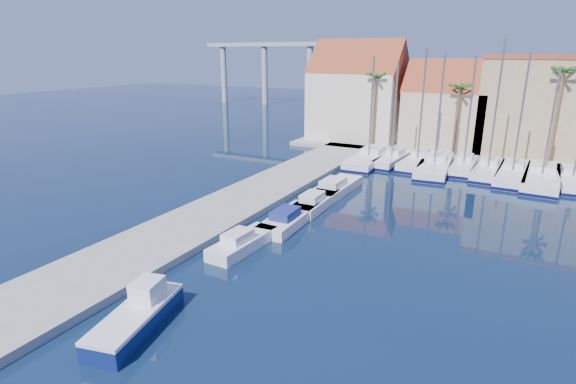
% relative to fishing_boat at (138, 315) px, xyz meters
% --- Properties ---
extents(ground, '(260.00, 260.00, 0.00)m').
position_rel_fishing_boat_xyz_m(ground, '(3.24, 1.02, -0.64)').
color(ground, black).
rests_on(ground, ground).
extents(quay_west, '(6.00, 77.00, 0.50)m').
position_rel_fishing_boat_xyz_m(quay_west, '(-5.76, 14.52, -0.39)').
color(quay_west, gray).
rests_on(quay_west, ground).
extents(shore_north, '(54.00, 16.00, 0.50)m').
position_rel_fishing_boat_xyz_m(shore_north, '(13.24, 49.02, -0.39)').
color(shore_north, gray).
rests_on(shore_north, ground).
extents(fishing_boat, '(3.01, 5.80, 1.94)m').
position_rel_fishing_boat_xyz_m(fishing_boat, '(0.00, 0.00, 0.00)').
color(fishing_boat, navy).
rests_on(fishing_boat, ground).
extents(motorboat_west_0, '(2.11, 5.70, 1.40)m').
position_rel_fishing_boat_xyz_m(motorboat_west_0, '(-0.56, 9.50, -0.13)').
color(motorboat_west_0, white).
rests_on(motorboat_west_0, ground).
extents(motorboat_west_1, '(2.38, 6.79, 1.40)m').
position_rel_fishing_boat_xyz_m(motorboat_west_1, '(0.04, 14.73, -0.13)').
color(motorboat_west_1, white).
rests_on(motorboat_west_1, ground).
extents(motorboat_west_2, '(2.15, 6.35, 1.40)m').
position_rel_fishing_boat_xyz_m(motorboat_west_2, '(0.14, 19.13, -0.13)').
color(motorboat_west_2, white).
rests_on(motorboat_west_2, ground).
extents(motorboat_west_3, '(2.52, 7.47, 1.40)m').
position_rel_fishing_boat_xyz_m(motorboat_west_3, '(0.04, 23.85, -0.13)').
color(motorboat_west_3, white).
rests_on(motorboat_west_3, ground).
extents(sailboat_0, '(3.41, 11.71, 11.78)m').
position_rel_fishing_boat_xyz_m(sailboat_0, '(-0.91, 36.73, -0.09)').
color(sailboat_0, white).
rests_on(sailboat_0, ground).
extents(sailboat_1, '(2.84, 8.51, 11.21)m').
position_rel_fishing_boat_xyz_m(sailboat_1, '(1.63, 37.19, -0.05)').
color(sailboat_1, white).
rests_on(sailboat_1, ground).
extents(sailboat_2, '(2.99, 9.37, 12.61)m').
position_rel_fishing_boat_xyz_m(sailboat_2, '(4.41, 37.67, -0.04)').
color(sailboat_2, white).
rests_on(sailboat_2, ground).
extents(sailboat_3, '(4.03, 11.95, 12.16)m').
position_rel_fishing_boat_xyz_m(sailboat_3, '(6.40, 36.59, -0.08)').
color(sailboat_3, white).
rests_on(sailboat_3, ground).
extents(sailboat_4, '(2.20, 8.09, 11.89)m').
position_rel_fishing_boat_xyz_m(sailboat_4, '(9.23, 37.77, -0.03)').
color(sailboat_4, white).
rests_on(sailboat_4, ground).
extents(sailboat_5, '(2.87, 9.07, 13.46)m').
position_rel_fishing_boat_xyz_m(sailboat_5, '(11.72, 37.07, -0.02)').
color(sailboat_5, white).
rests_on(sailboat_5, ground).
extents(sailboat_6, '(3.12, 10.53, 12.24)m').
position_rel_fishing_boat_xyz_m(sailboat_6, '(14.01, 36.74, -0.07)').
color(sailboat_6, white).
rests_on(sailboat_6, ground).
extents(sailboat_7, '(3.77, 12.07, 11.02)m').
position_rel_fishing_boat_xyz_m(sailboat_7, '(16.63, 36.65, -0.09)').
color(sailboat_7, white).
rests_on(sailboat_7, ground).
extents(sailboat_8, '(2.96, 9.62, 13.95)m').
position_rel_fishing_boat_xyz_m(sailboat_8, '(19.16, 37.05, -0.03)').
color(sailboat_8, white).
rests_on(sailboat_8, ground).
extents(building_0, '(12.30, 9.00, 13.50)m').
position_rel_fishing_boat_xyz_m(building_0, '(-6.76, 48.02, 5.88)').
color(building_0, beige).
rests_on(building_0, shore_north).
extents(building_1, '(10.30, 8.00, 11.00)m').
position_rel_fishing_boat_xyz_m(building_1, '(5.24, 48.02, 4.65)').
color(building_1, tan).
rests_on(building_1, shore_north).
extents(building_2, '(14.20, 10.20, 11.50)m').
position_rel_fishing_boat_xyz_m(building_2, '(16.24, 49.02, 5.61)').
color(building_2, tan).
rests_on(building_2, shore_north).
extents(palm_0, '(2.60, 2.60, 10.15)m').
position_rel_fishing_boat_xyz_m(palm_0, '(-2.76, 43.02, 8.44)').
color(palm_0, brown).
rests_on(palm_0, shore_north).
extents(palm_1, '(2.60, 2.60, 9.15)m').
position_rel_fishing_boat_xyz_m(palm_1, '(7.24, 43.02, 7.49)').
color(palm_1, brown).
rests_on(palm_1, shore_north).
extents(palm_2, '(2.60, 2.60, 11.15)m').
position_rel_fishing_boat_xyz_m(palm_2, '(17.24, 43.02, 9.37)').
color(palm_2, brown).
rests_on(palm_2, shore_north).
extents(viaduct, '(48.00, 2.20, 14.45)m').
position_rel_fishing_boat_xyz_m(viaduct, '(-35.83, 83.02, 9.60)').
color(viaduct, '#9E9E99').
rests_on(viaduct, ground).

